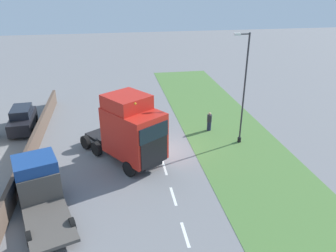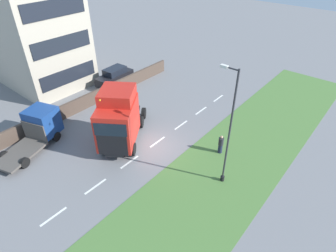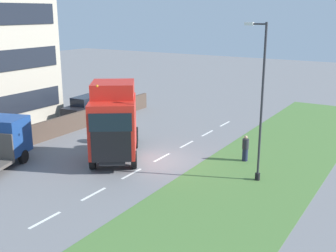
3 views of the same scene
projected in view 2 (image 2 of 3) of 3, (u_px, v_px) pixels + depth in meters
ground_plane at (152, 146)px, 22.77m from camera, size 120.00×120.00×0.00m
grass_verge at (215, 180)px, 19.62m from camera, size 7.00×44.00×0.01m
lane_markings at (157, 142)px, 23.21m from camera, size 0.16×21.00×0.00m
boundary_wall at (83, 103)px, 27.09m from camera, size 0.25×24.00×1.39m
building_block at (34, 33)px, 29.45m from camera, size 10.18×7.33×12.24m
lorry_cab at (119, 119)px, 21.58m from camera, size 6.06×7.12×4.98m
flatbed_truck at (39, 126)px, 22.52m from camera, size 3.89×6.15×2.76m
parked_car at (115, 77)px, 31.40m from camera, size 2.06×4.54×1.95m
lamp_post at (228, 134)px, 17.40m from camera, size 1.26×0.27×8.34m
pedestrian at (221, 145)px, 21.67m from camera, size 0.39×0.39×1.61m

